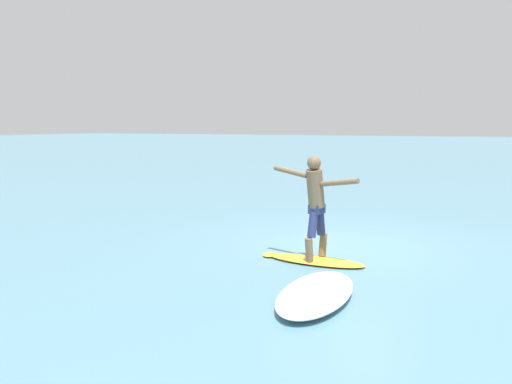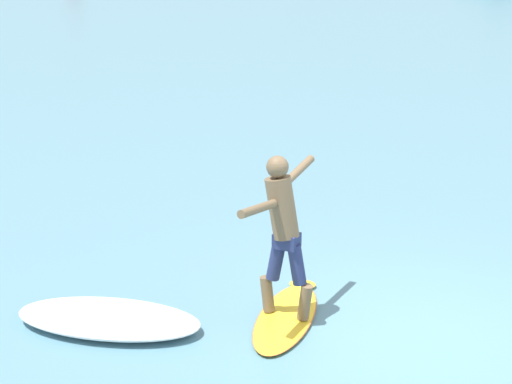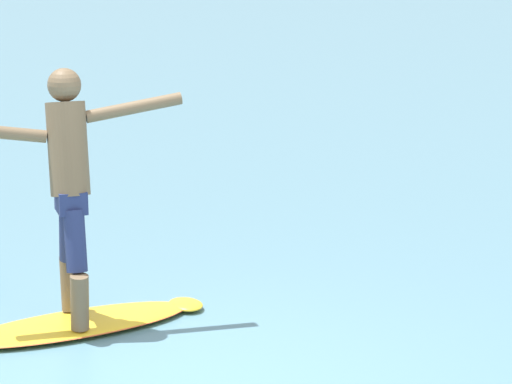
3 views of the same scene
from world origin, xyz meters
name	(u,v)px [view 3 (image 3 of 3)]	position (x,y,z in m)	size (l,w,h in m)	color
surfboard	(80,323)	(-1.46, 0.12, 0.03)	(0.63, 1.89, 0.20)	yellow
surfer	(69,174)	(-1.51, 0.10, 1.14)	(0.67, 1.65, 1.81)	brown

